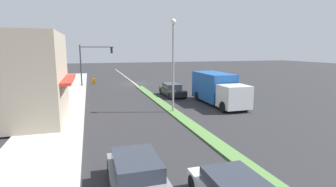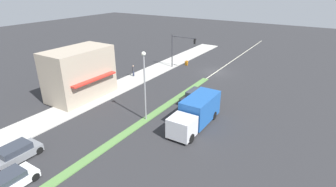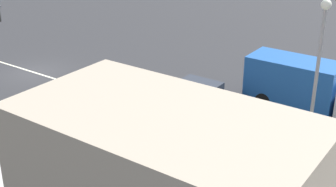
# 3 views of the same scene
# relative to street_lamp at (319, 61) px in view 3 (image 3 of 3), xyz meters

# --- Properties ---
(ground_plane) EXTENTS (160.00, 160.00, 0.00)m
(ground_plane) POSITION_rel_street_lamp_xyz_m (0.00, -1.27, -4.78)
(ground_plane) COLOR #2B2B2D
(lane_marking_center) EXTENTS (0.16, 60.00, 0.01)m
(lane_marking_center) POSITION_rel_street_lamp_xyz_m (0.00, -19.27, -4.77)
(lane_marking_center) COLOR beige
(lane_marking_center) RESTS_ON ground
(street_lamp) EXTENTS (0.44, 0.44, 7.37)m
(street_lamp) POSITION_rel_street_lamp_xyz_m (0.00, 0.00, 0.00)
(street_lamp) COLOR gray
(street_lamp) RESTS_ON median_strip
(delivery_truck) EXTENTS (2.44, 7.50, 2.87)m
(delivery_truck) POSITION_rel_street_lamp_xyz_m (-5.00, -1.88, -3.31)
(delivery_truck) COLOR silver
(delivery_truck) RESTS_ON ground
(sedan_dark) EXTENTS (1.88, 4.38, 1.37)m
(sedan_dark) POSITION_rel_street_lamp_xyz_m (-2.20, -7.13, -4.11)
(sedan_dark) COLOR black
(sedan_dark) RESTS_ON ground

